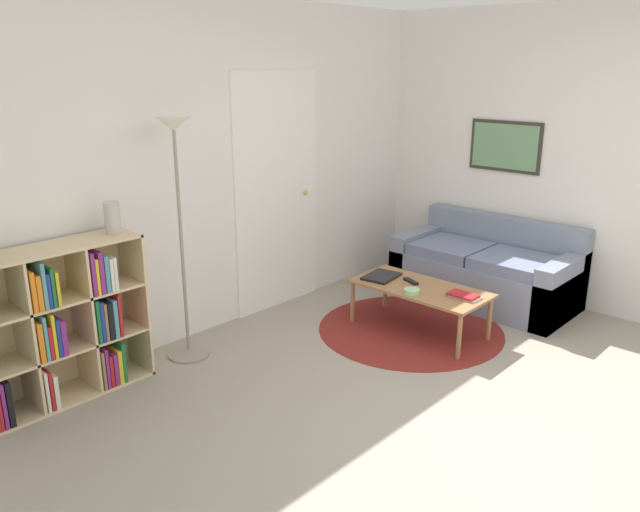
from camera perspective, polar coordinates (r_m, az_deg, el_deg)
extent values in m
plane|color=gray|center=(3.90, 16.53, -16.19)|extent=(14.00, 14.00, 0.00)
cube|color=silver|center=(5.01, -9.66, 7.78)|extent=(7.80, 0.05, 2.60)
cube|color=white|center=(5.44, -3.96, 5.75)|extent=(0.94, 0.02, 2.05)
sphere|color=tan|center=(5.66, -1.34, 5.82)|extent=(0.04, 0.04, 0.04)
cube|color=silver|center=(6.08, 17.22, 8.89)|extent=(0.05, 5.57, 2.60)
cube|color=#332D28|center=(6.07, 16.58, 9.59)|extent=(0.02, 0.70, 0.46)
cube|color=#669366|center=(6.06, 16.53, 9.59)|extent=(0.01, 0.64, 0.40)
cylinder|color=maroon|center=(5.23, 8.26, -6.62)|extent=(1.51, 1.51, 0.01)
cube|color=beige|center=(4.56, -16.55, -3.97)|extent=(0.02, 0.34, 1.02)
cube|color=beige|center=(4.16, -23.92, 0.53)|extent=(1.17, 0.34, 0.02)
cube|color=beige|center=(4.53, -22.36, -11.71)|extent=(1.17, 0.34, 0.02)
cube|color=beige|center=(4.46, -23.98, -5.24)|extent=(1.17, 0.02, 1.02)
cube|color=beige|center=(4.26, -25.42, -6.49)|extent=(0.02, 0.32, 0.99)
cube|color=beige|center=(4.39, -20.88, -5.21)|extent=(0.02, 0.32, 0.99)
cube|color=beige|center=(4.39, -22.86, -7.83)|extent=(1.14, 0.32, 0.02)
cube|color=beige|center=(4.26, -23.37, -3.81)|extent=(1.14, 0.32, 0.02)
cube|color=black|center=(4.32, -27.07, -11.50)|extent=(0.03, 0.26, 0.29)
cube|color=silver|center=(4.39, -24.29, -10.84)|extent=(0.02, 0.26, 0.27)
cube|color=#B21E23|center=(4.38, -23.87, -10.88)|extent=(0.02, 0.22, 0.26)
cube|color=silver|center=(4.39, -23.45, -11.01)|extent=(0.03, 0.21, 0.23)
cube|color=olive|center=(4.50, -19.75, -9.55)|extent=(0.02, 0.22, 0.27)
cube|color=#7F287A|center=(4.52, -19.55, -9.31)|extent=(0.02, 0.25, 0.28)
cube|color=#B21E23|center=(4.55, -19.25, -9.52)|extent=(0.02, 0.26, 0.22)
cube|color=#7F287A|center=(4.55, -18.76, -9.48)|extent=(0.03, 0.22, 0.22)
cube|color=gold|center=(4.54, -18.32, -9.33)|extent=(0.03, 0.19, 0.24)
cube|color=#196B38|center=(4.57, -18.21, -8.87)|extent=(0.02, 0.25, 0.28)
cube|color=orange|center=(4.22, -24.61, -6.98)|extent=(0.03, 0.20, 0.26)
cube|color=teal|center=(4.25, -24.39, -6.55)|extent=(0.02, 0.25, 0.29)
cube|color=#B21E23|center=(4.27, -23.98, -6.93)|extent=(0.02, 0.24, 0.22)
cube|color=gold|center=(4.28, -23.82, -6.33)|extent=(0.02, 0.27, 0.29)
cube|color=navy|center=(4.28, -23.36, -6.56)|extent=(0.02, 0.24, 0.25)
cube|color=#7F287A|center=(4.31, -23.06, -6.50)|extent=(0.03, 0.27, 0.23)
cube|color=#196B38|center=(4.37, -20.25, -5.38)|extent=(0.02, 0.24, 0.29)
cube|color=navy|center=(4.38, -19.92, -5.40)|extent=(0.02, 0.24, 0.28)
cube|color=olive|center=(4.41, -19.71, -5.37)|extent=(0.02, 0.26, 0.26)
cube|color=black|center=(4.39, -19.13, -5.40)|extent=(0.03, 0.20, 0.26)
cube|color=teal|center=(4.42, -18.83, -5.18)|extent=(0.03, 0.23, 0.26)
cube|color=#B21E23|center=(4.42, -18.39, -4.95)|extent=(0.02, 0.20, 0.29)
cube|color=orange|center=(4.11, -25.22, -2.79)|extent=(0.03, 0.21, 0.25)
cube|color=orange|center=(4.12, -24.73, -2.91)|extent=(0.03, 0.19, 0.22)
cube|color=teal|center=(4.15, -24.58, -2.22)|extent=(0.02, 0.26, 0.29)
cube|color=navy|center=(4.16, -24.08, -2.69)|extent=(0.02, 0.22, 0.22)
cube|color=#196B38|center=(4.16, -23.79, -2.42)|extent=(0.02, 0.22, 0.25)
cube|color=gold|center=(4.18, -23.44, -2.51)|extent=(0.02, 0.23, 0.22)
cube|color=#7F287A|center=(4.26, -20.69, -1.34)|extent=(0.03, 0.24, 0.28)
cube|color=gold|center=(4.27, -20.32, -1.56)|extent=(0.02, 0.23, 0.24)
cube|color=#7F287A|center=(4.27, -19.94, -1.25)|extent=(0.03, 0.21, 0.28)
cube|color=teal|center=(4.29, -19.43, -1.39)|extent=(0.03, 0.19, 0.24)
cube|color=silver|center=(4.31, -19.13, -1.41)|extent=(0.02, 0.22, 0.22)
cube|color=silver|center=(4.33, -18.88, -1.29)|extent=(0.02, 0.23, 0.22)
cylinder|color=gray|center=(4.85, -11.88, -8.76)|extent=(0.31, 0.31, 0.01)
cylinder|color=gray|center=(4.54, -12.56, 1.22)|extent=(0.02, 0.02, 1.66)
cone|color=white|center=(4.39, -13.27, 11.70)|extent=(0.25, 0.25, 0.10)
cube|color=gray|center=(5.92, 14.76, -2.09)|extent=(0.81, 1.58, 0.40)
cube|color=gray|center=(6.14, 16.33, 0.14)|extent=(0.16, 1.58, 0.74)
cube|color=gray|center=(5.62, 21.17, -2.99)|extent=(0.81, 0.16, 0.54)
cube|color=gray|center=(6.24, 9.09, -0.05)|extent=(0.81, 0.16, 0.54)
cube|color=slate|center=(5.64, 17.36, -0.58)|extent=(0.61, 0.61, 0.10)
cube|color=slate|center=(5.92, 11.90, 0.68)|extent=(0.61, 0.61, 0.10)
cube|color=#996B42|center=(5.08, 9.10, -2.90)|extent=(0.53, 1.10, 0.02)
cylinder|color=#996B42|center=(4.73, 12.61, -7.21)|extent=(0.04, 0.04, 0.36)
cylinder|color=#996B42|center=(5.26, 2.99, -4.21)|extent=(0.04, 0.04, 0.36)
cylinder|color=#996B42|center=(5.09, 15.23, -5.58)|extent=(0.04, 0.04, 0.36)
cylinder|color=#996B42|center=(5.60, 5.98, -2.95)|extent=(0.04, 0.04, 0.36)
cube|color=black|center=(5.25, 5.64, -1.86)|extent=(0.34, 0.27, 0.02)
cylinder|color=#9ED193|center=(4.92, 8.40, -3.21)|extent=(0.12, 0.12, 0.04)
cube|color=silver|center=(4.91, 13.15, -3.65)|extent=(0.14, 0.22, 0.01)
cube|color=#B21E23|center=(4.90, 12.96, -3.48)|extent=(0.14, 0.22, 0.02)
cube|color=black|center=(5.16, 8.30, -2.29)|extent=(0.10, 0.17, 0.02)
cylinder|color=#B7B2A8|center=(4.33, -18.44, 3.33)|extent=(0.11, 0.11, 0.21)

